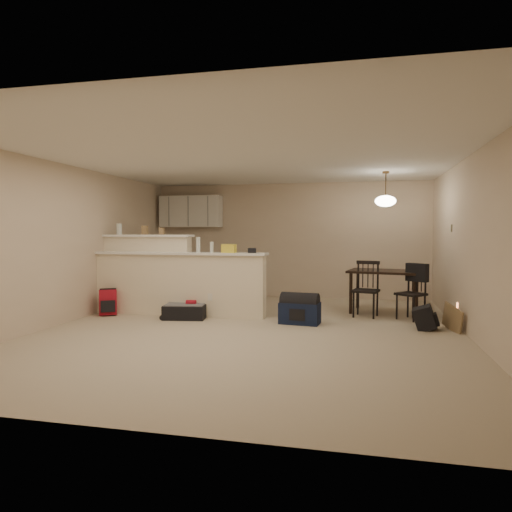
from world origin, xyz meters
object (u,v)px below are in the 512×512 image
(dining_table, at_px, (384,275))
(red_backpack, at_px, (108,303))
(navy_duffel, at_px, (300,313))
(dining_chair_near, at_px, (366,289))
(dining_chair_far, at_px, (411,292))
(pendant_lamp, at_px, (385,200))
(suitcase, at_px, (185,312))
(black_daypack, at_px, (425,318))

(dining_table, height_order, red_backpack, dining_table)
(red_backpack, xyz_separation_m, navy_duffel, (3.32, 0.00, -0.05))
(dining_table, xyz_separation_m, dining_chair_near, (-0.33, -0.46, -0.20))
(dining_chair_far, height_order, red_backpack, dining_chair_far)
(pendant_lamp, relative_size, dining_chair_far, 0.69)
(dining_chair_far, bearing_deg, red_backpack, -131.03)
(dining_chair_near, xyz_separation_m, navy_duffel, (-1.01, -0.83, -0.30))
(suitcase, distance_m, navy_duffel, 1.91)
(red_backpack, bearing_deg, pendant_lamp, -14.20)
(red_backpack, bearing_deg, black_daypack, -29.62)
(dining_chair_far, height_order, black_daypack, dining_chair_far)
(dining_chair_far, relative_size, black_daypack, 2.40)
(suitcase, xyz_separation_m, black_daypack, (3.76, 0.00, 0.05))
(dining_table, bearing_deg, red_backpack, -153.97)
(dining_chair_near, height_order, black_daypack, dining_chair_near)
(dining_table, distance_m, red_backpack, 4.86)
(dining_table, distance_m, suitcase, 3.54)
(pendant_lamp, distance_m, dining_chair_near, 1.62)
(suitcase, height_order, red_backpack, red_backpack)
(dining_table, relative_size, black_daypack, 3.58)
(pendant_lamp, bearing_deg, dining_chair_far, -55.37)
(pendant_lamp, xyz_separation_m, dining_chair_far, (0.39, -0.57, -1.54))
(red_backpack, height_order, navy_duffel, red_backpack)
(dining_table, xyz_separation_m, dining_chair_far, (0.39, -0.57, -0.22))
(dining_table, xyz_separation_m, navy_duffel, (-1.34, -1.29, -0.50))
(pendant_lamp, xyz_separation_m, suitcase, (-3.25, -1.29, -1.88))
(dining_chair_near, distance_m, suitcase, 3.06)
(navy_duffel, bearing_deg, dining_table, 50.56)
(dining_table, distance_m, pendant_lamp, 1.32)
(pendant_lamp, bearing_deg, dining_table, 0.00)
(dining_chair_far, distance_m, black_daypack, 0.78)
(pendant_lamp, xyz_separation_m, red_backpack, (-4.66, -1.29, -1.77))
(suitcase, bearing_deg, dining_chair_far, 2.98)
(suitcase, bearing_deg, dining_chair_near, 7.60)
(red_backpack, distance_m, navy_duffel, 3.32)
(black_daypack, bearing_deg, pendant_lamp, 30.40)
(pendant_lamp, relative_size, black_daypack, 1.65)
(dining_chair_near, height_order, red_backpack, dining_chair_near)
(dining_table, bearing_deg, pendant_lamp, -169.39)
(pendant_lamp, distance_m, suitcase, 3.97)
(dining_chair_near, distance_m, dining_chair_far, 0.73)
(black_daypack, bearing_deg, suitcase, 98.72)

